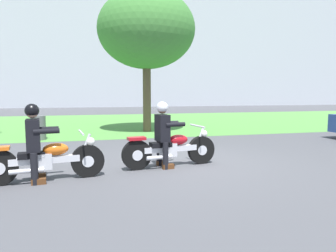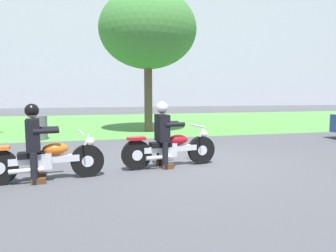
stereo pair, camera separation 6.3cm
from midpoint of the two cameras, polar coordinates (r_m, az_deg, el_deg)
The scene contains 9 objects.
ground at distance 6.94m, azimuth 2.43°, elevation -6.87°, with size 120.00×120.00×0.00m, color #4C4C51.
grass_verge at distance 16.54m, azimuth -7.30°, elevation 0.71°, with size 60.00×12.00×0.01m, color #549342.
stadium_facade at distance 38.93m, azimuth -8.62°, elevation 16.40°, with size 60.99×8.00×17.03m, color #B2B7C1.
motorcycle_lead at distance 6.54m, azimuth 0.21°, elevation -4.26°, with size 2.09×0.67×0.87m.
rider_lead at distance 6.42m, azimuth -1.18°, elevation -0.62°, with size 0.59×0.51×1.39m.
motorcycle_follow at distance 5.91m, azimuth -22.03°, elevation -5.89°, with size 2.07×0.67×0.86m.
rider_follow at distance 5.84m, azimuth -23.85°, elevation -1.85°, with size 0.59×0.51×1.38m.
tree_roadside at distance 12.69m, azimuth -4.18°, elevation 17.35°, with size 3.83×3.83×5.58m.
trash_can at distance 11.14m, azimuth -23.08°, elevation -0.32°, with size 0.48×0.48×0.80m, color #595E5B.
Camera 1 is at (-1.95, -6.48, 1.57)m, focal length 32.84 mm.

